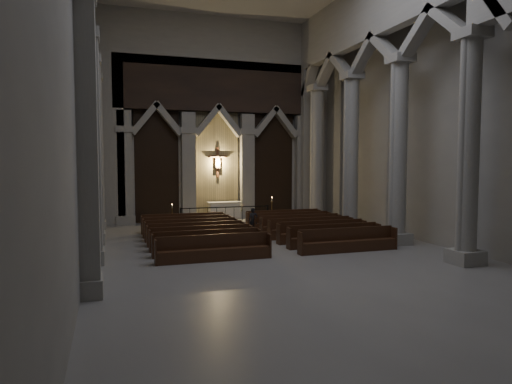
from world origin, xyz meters
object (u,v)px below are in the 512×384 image
Objects in this scene: candle_stand_right at (272,216)px; pews at (256,234)px; altar_rail at (225,212)px; candle_stand_left at (172,221)px; altar at (224,210)px; worshipper at (253,220)px.

pews is at bearing -117.06° from candle_stand_right.
altar_rail is at bearing 90.00° from pews.
altar_rail is 5.68m from pews.
altar_rail is 2.66m from candle_stand_right.
candle_stand_left reaches higher than pews.
candle_stand_right is (2.32, -1.89, -0.24)m from altar.
worshipper is at bearing 75.68° from pews.
worshipper is at bearing -85.91° from altar.
candle_stand_left is 5.63m from candle_stand_right.
worshipper is at bearing -38.58° from candle_stand_left.
altar_rail reaches higher than pews.
altar_rail is 4.04× the size of candle_stand_left.
pews is (-2.57, -5.02, -0.11)m from candle_stand_right.
candle_stand_left reaches higher than worshipper.
altar is 1.29× the size of candle_stand_right.
altar is 1.27m from altar_rail.
worshipper is (0.58, -3.40, -0.05)m from altar_rail.
candle_stand_right is at bearing 70.11° from worshipper.
worshipper is (3.64, -2.91, 0.27)m from candle_stand_left.
candle_stand_left is 4.67m from worshipper.
worshipper is at bearing -80.29° from altar_rail.
altar reaches higher than pews.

